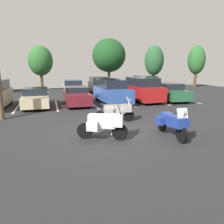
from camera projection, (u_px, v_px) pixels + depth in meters
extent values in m
cube|color=#262628|center=(110.00, 133.00, 10.24)|extent=(44.00, 44.00, 0.10)
cylinder|color=black|center=(120.00, 132.00, 9.01)|extent=(0.66, 0.38, 0.67)
cylinder|color=black|center=(85.00, 131.00, 9.21)|extent=(0.66, 0.38, 0.67)
cube|color=white|center=(102.00, 121.00, 9.02)|extent=(1.18, 0.81, 0.54)
cylinder|color=#B2B2B7|center=(117.00, 122.00, 8.94)|extent=(0.50, 0.27, 1.13)
cylinder|color=black|center=(115.00, 110.00, 8.85)|extent=(0.28, 0.58, 0.04)
cube|color=white|center=(118.00, 120.00, 8.92)|extent=(0.59, 0.61, 0.49)
cube|color=#B2C1CC|center=(119.00, 110.00, 8.82)|extent=(0.33, 0.47, 0.39)
cube|color=white|center=(96.00, 122.00, 9.42)|extent=(0.50, 0.40, 0.36)
cube|color=white|center=(92.00, 126.00, 8.77)|extent=(0.50, 0.40, 0.36)
cylinder|color=black|center=(182.00, 135.00, 8.68)|extent=(0.13, 0.68, 0.68)
cylinder|color=black|center=(162.00, 124.00, 10.25)|extent=(0.13, 0.68, 0.68)
cube|color=navy|center=(171.00, 120.00, 9.38)|extent=(0.45, 1.25, 0.46)
cylinder|color=#B2B2B7|center=(181.00, 123.00, 8.71)|extent=(0.08, 0.52, 1.14)
cylinder|color=black|center=(180.00, 113.00, 8.70)|extent=(0.62, 0.04, 0.04)
cube|color=navy|center=(181.00, 123.00, 8.68)|extent=(0.52, 0.45, 0.41)
cube|color=#B2C1CC|center=(182.00, 113.00, 8.55)|extent=(0.44, 0.17, 0.39)
cube|color=navy|center=(174.00, 120.00, 9.85)|extent=(0.24, 0.44, 0.36)
cube|color=navy|center=(160.00, 121.00, 9.67)|extent=(0.24, 0.44, 0.36)
cylinder|color=black|center=(129.00, 116.00, 12.11)|extent=(0.62, 0.21, 0.61)
cylinder|color=black|center=(100.00, 117.00, 11.92)|extent=(0.62, 0.21, 0.61)
cube|color=gray|center=(115.00, 109.00, 11.93)|extent=(1.23, 0.57, 0.44)
cylinder|color=#B2B2B7|center=(127.00, 109.00, 12.01)|extent=(0.50, 0.15, 1.09)
cylinder|color=black|center=(125.00, 101.00, 11.92)|extent=(0.13, 0.62, 0.04)
cube|color=gray|center=(127.00, 108.00, 12.00)|extent=(0.51, 0.53, 0.40)
cube|color=#B2C1CC|center=(128.00, 101.00, 11.93)|extent=(0.23, 0.46, 0.39)
cube|color=gray|center=(107.00, 110.00, 12.23)|extent=(0.47, 0.31, 0.36)
cube|color=gray|center=(109.00, 112.00, 11.58)|extent=(0.47, 0.31, 0.36)
cube|color=silver|center=(17.00, 107.00, 16.24)|extent=(0.12, 4.87, 0.01)
cube|color=silver|center=(57.00, 105.00, 17.00)|extent=(0.12, 4.87, 0.01)
cube|color=silver|center=(93.00, 104.00, 17.76)|extent=(0.12, 4.87, 0.01)
cube|color=silver|center=(126.00, 102.00, 18.52)|extent=(0.12, 4.87, 0.01)
cube|color=silver|center=(156.00, 101.00, 19.27)|extent=(0.12, 4.87, 0.01)
cube|color=silver|center=(184.00, 100.00, 20.03)|extent=(0.12, 4.87, 0.01)
cylinder|color=black|center=(0.00, 108.00, 14.52)|extent=(0.25, 0.62, 0.61)
cylinder|color=black|center=(10.00, 101.00, 17.47)|extent=(0.25, 0.62, 0.61)
cube|color=#C1B289|center=(36.00, 99.00, 16.37)|extent=(1.87, 4.40, 0.71)
cube|color=black|center=(36.00, 91.00, 16.39)|extent=(1.70, 1.91, 0.50)
cylinder|color=black|center=(47.00, 106.00, 15.23)|extent=(0.22, 0.62, 0.62)
cylinder|color=black|center=(23.00, 107.00, 14.80)|extent=(0.22, 0.62, 0.62)
cylinder|color=black|center=(47.00, 99.00, 18.04)|extent=(0.22, 0.62, 0.62)
cylinder|color=black|center=(27.00, 100.00, 17.60)|extent=(0.22, 0.62, 0.62)
cube|color=maroon|center=(77.00, 97.00, 17.24)|extent=(1.78, 4.51, 0.80)
cube|color=black|center=(76.00, 89.00, 17.30)|extent=(1.63, 1.93, 0.40)
cylinder|color=black|center=(90.00, 103.00, 16.05)|extent=(0.22, 0.64, 0.64)
cylinder|color=black|center=(69.00, 104.00, 15.65)|extent=(0.22, 0.64, 0.64)
cylinder|color=black|center=(83.00, 98.00, 18.94)|extent=(0.22, 0.64, 0.64)
cylinder|color=black|center=(65.00, 98.00, 18.53)|extent=(0.22, 0.64, 0.64)
cube|color=#2D519E|center=(112.00, 94.00, 18.07)|extent=(2.20, 4.99, 1.03)
cube|color=black|center=(110.00, 83.00, 18.25)|extent=(1.94, 3.38, 0.67)
cylinder|color=black|center=(129.00, 101.00, 16.89)|extent=(0.26, 0.69, 0.67)
cylinder|color=black|center=(109.00, 102.00, 16.36)|extent=(0.26, 0.69, 0.67)
cylinder|color=black|center=(114.00, 96.00, 19.95)|extent=(0.26, 0.69, 0.67)
cylinder|color=black|center=(97.00, 97.00, 19.41)|extent=(0.26, 0.69, 0.67)
cube|color=maroon|center=(142.00, 92.00, 18.93)|extent=(2.16, 4.81, 1.13)
cube|color=black|center=(142.00, 82.00, 18.84)|extent=(1.93, 3.32, 0.69)
cylinder|color=black|center=(160.00, 100.00, 17.80)|extent=(0.25, 0.67, 0.66)
cylinder|color=black|center=(142.00, 101.00, 17.28)|extent=(0.25, 0.67, 0.66)
cylinder|color=black|center=(143.00, 95.00, 20.78)|extent=(0.25, 0.67, 0.66)
cylinder|color=black|center=(126.00, 96.00, 20.25)|extent=(0.25, 0.67, 0.66)
cube|color=#235638|center=(170.00, 93.00, 19.49)|extent=(2.14, 4.88, 0.79)
cube|color=black|center=(169.00, 86.00, 19.48)|extent=(1.83, 2.56, 0.51)
cylinder|color=black|center=(187.00, 99.00, 18.15)|extent=(0.27, 0.71, 0.69)
cylinder|color=black|center=(170.00, 99.00, 17.85)|extent=(0.27, 0.71, 0.69)
cylinder|color=black|center=(169.00, 94.00, 21.25)|extent=(0.27, 0.71, 0.69)
cylinder|color=black|center=(154.00, 94.00, 20.95)|extent=(0.27, 0.71, 0.69)
cube|color=#B7B7BC|center=(73.00, 89.00, 23.34)|extent=(2.20, 4.80, 0.79)
cube|color=black|center=(73.00, 82.00, 23.51)|extent=(1.91, 2.42, 0.52)
cylinder|color=black|center=(83.00, 93.00, 22.05)|extent=(0.26, 0.73, 0.71)
cylinder|color=black|center=(66.00, 93.00, 21.69)|extent=(0.26, 0.73, 0.71)
cylinder|color=black|center=(80.00, 90.00, 25.10)|extent=(0.26, 0.73, 0.71)
cylinder|color=black|center=(65.00, 90.00, 24.75)|extent=(0.26, 0.73, 0.71)
cube|color=black|center=(99.00, 87.00, 24.13)|extent=(1.85, 4.47, 1.04)
cube|color=black|center=(99.00, 79.00, 24.17)|extent=(1.69, 2.75, 0.61)
cylinder|color=black|center=(109.00, 92.00, 22.98)|extent=(0.23, 0.64, 0.64)
cylinder|color=black|center=(95.00, 93.00, 22.59)|extent=(0.23, 0.64, 0.64)
cylinder|color=black|center=(103.00, 89.00, 25.84)|extent=(0.23, 0.64, 0.64)
cylinder|color=black|center=(90.00, 90.00, 25.45)|extent=(0.23, 0.64, 0.64)
cube|color=#38383D|center=(124.00, 88.00, 24.83)|extent=(2.10, 4.41, 0.77)
cube|color=black|center=(124.00, 82.00, 24.83)|extent=(1.79, 1.94, 0.48)
cylinder|color=black|center=(134.00, 91.00, 23.64)|extent=(0.27, 0.69, 0.67)
cylinder|color=black|center=(120.00, 92.00, 23.33)|extent=(0.27, 0.69, 0.67)
cylinder|color=black|center=(127.00, 89.00, 26.44)|extent=(0.27, 0.69, 0.67)
cylinder|color=black|center=(114.00, 89.00, 26.12)|extent=(0.27, 0.69, 0.67)
cube|color=white|center=(146.00, 86.00, 25.87)|extent=(1.96, 4.60, 1.08)
cube|color=black|center=(145.00, 78.00, 25.87)|extent=(1.78, 3.12, 0.59)
cylinder|color=black|center=(158.00, 90.00, 24.74)|extent=(0.24, 0.61, 0.61)
cylinder|color=black|center=(145.00, 91.00, 24.28)|extent=(0.24, 0.61, 0.61)
cylinder|color=black|center=(146.00, 88.00, 27.63)|extent=(0.24, 0.61, 0.61)
cylinder|color=black|center=(134.00, 88.00, 27.17)|extent=(0.24, 0.61, 0.61)
cylinder|color=#4C3823|center=(153.00, 81.00, 31.69)|extent=(0.39, 0.39, 1.69)
ellipsoid|color=#23512D|center=(154.00, 61.00, 31.09)|extent=(2.69, 2.69, 4.14)
cylinder|color=#4C3823|center=(109.00, 80.00, 30.57)|extent=(0.35, 0.35, 2.18)
ellipsoid|color=#19421E|center=(109.00, 55.00, 29.89)|extent=(4.54, 4.54, 4.48)
cylinder|color=#4C3823|center=(42.00, 83.00, 27.73)|extent=(0.35, 0.35, 1.82)
ellipsoid|color=#285B28|center=(40.00, 61.00, 27.17)|extent=(2.98, 2.98, 3.65)
cylinder|color=#4C3823|center=(195.00, 81.00, 31.67)|extent=(0.40, 0.40, 1.86)
ellipsoid|color=#285B28|center=(197.00, 60.00, 31.07)|extent=(2.42, 2.42, 3.97)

